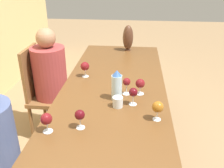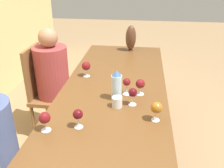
{
  "view_description": "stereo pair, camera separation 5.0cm",
  "coord_description": "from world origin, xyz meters",
  "px_view_note": "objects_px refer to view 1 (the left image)",
  "views": [
    {
      "loc": [
        -1.66,
        -0.18,
        1.71
      ],
      "look_at": [
        0.09,
        0.0,
        0.87
      ],
      "focal_mm": 40.0,
      "sensor_mm": 36.0,
      "label": 1
    },
    {
      "loc": [
        -1.66,
        -0.23,
        1.71
      ],
      "look_at": [
        0.09,
        0.0,
        0.87
      ],
      "focal_mm": 40.0,
      "sensor_mm": 36.0,
      "label": 2
    }
  ],
  "objects_px": {
    "vase": "(128,38)",
    "wine_glass_6": "(85,67)",
    "water_bottle": "(117,85)",
    "wine_glass_1": "(133,93)",
    "wine_glass_2": "(46,119)",
    "chair_far": "(45,90)",
    "person_far": "(52,80)",
    "wine_glass_7": "(80,115)",
    "water_tumbler": "(118,102)",
    "wine_glass_3": "(158,107)",
    "wine_glass_0": "(140,84)",
    "wine_glass_4": "(127,82)"
  },
  "relations": [
    {
      "from": "vase",
      "to": "wine_glass_6",
      "type": "xyz_separation_m",
      "value": [
        -0.83,
        0.36,
        -0.06
      ]
    },
    {
      "from": "vase",
      "to": "water_bottle",
      "type": "bearing_deg",
      "value": 178.44
    },
    {
      "from": "vase",
      "to": "wine_glass_1",
      "type": "distance_m",
      "value": 1.31
    },
    {
      "from": "wine_glass_2",
      "to": "chair_far",
      "type": "relative_size",
      "value": 0.13
    },
    {
      "from": "wine_glass_6",
      "to": "person_far",
      "type": "bearing_deg",
      "value": 65.48
    },
    {
      "from": "vase",
      "to": "wine_glass_7",
      "type": "height_order",
      "value": "vase"
    },
    {
      "from": "water_bottle",
      "to": "wine_glass_6",
      "type": "xyz_separation_m",
      "value": [
        0.4,
        0.33,
        -0.02
      ]
    },
    {
      "from": "water_tumbler",
      "to": "person_far",
      "type": "height_order",
      "value": "person_far"
    },
    {
      "from": "wine_glass_7",
      "to": "wine_glass_2",
      "type": "bearing_deg",
      "value": 106.83
    },
    {
      "from": "vase",
      "to": "wine_glass_3",
      "type": "xyz_separation_m",
      "value": [
        -1.49,
        -0.26,
        -0.06
      ]
    },
    {
      "from": "water_bottle",
      "to": "wine_glass_6",
      "type": "bearing_deg",
      "value": 39.13
    },
    {
      "from": "wine_glass_6",
      "to": "person_far",
      "type": "distance_m",
      "value": 0.5
    },
    {
      "from": "wine_glass_7",
      "to": "chair_far",
      "type": "height_order",
      "value": "chair_far"
    },
    {
      "from": "wine_glass_6",
      "to": "chair_far",
      "type": "distance_m",
      "value": 0.63
    },
    {
      "from": "wine_glass_0",
      "to": "water_bottle",
      "type": "bearing_deg",
      "value": 119.94
    },
    {
      "from": "wine_glass_4",
      "to": "wine_glass_6",
      "type": "height_order",
      "value": "wine_glass_6"
    },
    {
      "from": "wine_glass_3",
      "to": "wine_glass_7",
      "type": "height_order",
      "value": "wine_glass_3"
    },
    {
      "from": "wine_glass_7",
      "to": "person_far",
      "type": "bearing_deg",
      "value": 27.95
    },
    {
      "from": "vase",
      "to": "person_far",
      "type": "bearing_deg",
      "value": 130.59
    },
    {
      "from": "wine_glass_4",
      "to": "wine_glass_7",
      "type": "bearing_deg",
      "value": 151.37
    },
    {
      "from": "wine_glass_4",
      "to": "vase",
      "type": "bearing_deg",
      "value": 1.91
    },
    {
      "from": "water_bottle",
      "to": "wine_glass_0",
      "type": "relative_size",
      "value": 1.85
    },
    {
      "from": "wine_glass_2",
      "to": "person_far",
      "type": "bearing_deg",
      "value": 17.41
    },
    {
      "from": "water_bottle",
      "to": "wine_glass_1",
      "type": "distance_m",
      "value": 0.15
    },
    {
      "from": "wine_glass_2",
      "to": "wine_glass_3",
      "type": "bearing_deg",
      "value": -73.56
    },
    {
      "from": "wine_glass_3",
      "to": "chair_far",
      "type": "bearing_deg",
      "value": 52.72
    },
    {
      "from": "water_tumbler",
      "to": "wine_glass_1",
      "type": "distance_m",
      "value": 0.13
    },
    {
      "from": "water_tumbler",
      "to": "wine_glass_7",
      "type": "height_order",
      "value": "wine_glass_7"
    },
    {
      "from": "water_tumbler",
      "to": "wine_glass_0",
      "type": "height_order",
      "value": "wine_glass_0"
    },
    {
      "from": "water_tumbler",
      "to": "wine_glass_1",
      "type": "height_order",
      "value": "wine_glass_1"
    },
    {
      "from": "wine_glass_4",
      "to": "person_far",
      "type": "distance_m",
      "value": 0.97
    },
    {
      "from": "water_bottle",
      "to": "wine_glass_3",
      "type": "height_order",
      "value": "water_bottle"
    },
    {
      "from": "wine_glass_3",
      "to": "wine_glass_7",
      "type": "distance_m",
      "value": 0.51
    },
    {
      "from": "wine_glass_1",
      "to": "wine_glass_3",
      "type": "relative_size",
      "value": 0.98
    },
    {
      "from": "water_bottle",
      "to": "vase",
      "type": "bearing_deg",
      "value": -1.56
    },
    {
      "from": "water_tumbler",
      "to": "vase",
      "type": "height_order",
      "value": "vase"
    },
    {
      "from": "water_bottle",
      "to": "wine_glass_3",
      "type": "relative_size",
      "value": 1.75
    },
    {
      "from": "wine_glass_3",
      "to": "chair_far",
      "type": "height_order",
      "value": "chair_far"
    },
    {
      "from": "water_bottle",
      "to": "water_tumbler",
      "type": "relative_size",
      "value": 3.06
    },
    {
      "from": "chair_far",
      "to": "wine_glass_6",
      "type": "bearing_deg",
      "value": -110.32
    },
    {
      "from": "vase",
      "to": "wine_glass_2",
      "type": "relative_size",
      "value": 2.35
    },
    {
      "from": "vase",
      "to": "wine_glass_4",
      "type": "height_order",
      "value": "vase"
    },
    {
      "from": "wine_glass_7",
      "to": "wine_glass_3",
      "type": "bearing_deg",
      "value": -73.71
    },
    {
      "from": "wine_glass_0",
      "to": "wine_glass_4",
      "type": "relative_size",
      "value": 0.93
    },
    {
      "from": "wine_glass_3",
      "to": "wine_glass_4",
      "type": "height_order",
      "value": "wine_glass_4"
    },
    {
      "from": "wine_glass_4",
      "to": "wine_glass_0",
      "type": "bearing_deg",
      "value": -83.11
    },
    {
      "from": "wine_glass_2",
      "to": "wine_glass_6",
      "type": "distance_m",
      "value": 0.87
    },
    {
      "from": "wine_glass_2",
      "to": "wine_glass_6",
      "type": "relative_size",
      "value": 0.91
    },
    {
      "from": "wine_glass_2",
      "to": "chair_far",
      "type": "xyz_separation_m",
      "value": [
        1.05,
        0.42,
        -0.35
      ]
    },
    {
      "from": "wine_glass_0",
      "to": "wine_glass_3",
      "type": "distance_m",
      "value": 0.38
    }
  ]
}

